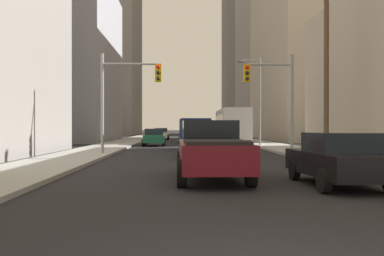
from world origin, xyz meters
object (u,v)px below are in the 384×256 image
(city_bus, at_px, (232,124))
(pickup_truck_maroon, at_px, (211,150))
(sedan_black, at_px, (338,159))
(sedan_green, at_px, (154,137))
(sedan_white, at_px, (161,134))
(cargo_van_navy, at_px, (194,132))
(sedan_grey, at_px, (197,144))
(sedan_blue, at_px, (188,136))
(traffic_signal_near_left, at_px, (128,87))
(traffic_signal_near_right, at_px, (271,88))

(city_bus, relative_size, pickup_truck_maroon, 2.13)
(sedan_black, relative_size, sedan_green, 1.00)
(city_bus, height_order, sedan_white, city_bus)
(city_bus, relative_size, sedan_white, 2.71)
(city_bus, bearing_deg, sedan_green, -143.87)
(cargo_van_navy, distance_m, sedan_grey, 7.84)
(pickup_truck_maroon, bearing_deg, sedan_green, 97.71)
(city_bus, relative_size, sedan_blue, 2.72)
(pickup_truck_maroon, bearing_deg, sedan_blue, 90.09)
(cargo_van_navy, xyz_separation_m, sedan_white, (-3.36, 24.26, -0.52))
(pickup_truck_maroon, relative_size, sedan_white, 1.27)
(city_bus, bearing_deg, traffic_signal_near_left, -115.47)
(sedan_white, bearing_deg, sedan_grey, -84.25)
(sedan_green, relative_size, sedan_blue, 1.00)
(city_bus, relative_size, sedan_black, 2.71)
(cargo_van_navy, xyz_separation_m, sedan_black, (3.39, -18.80, -0.52))
(pickup_truck_maroon, xyz_separation_m, sedan_grey, (-0.04, 9.25, -0.16))
(sedan_green, relative_size, sedan_white, 1.00)
(traffic_signal_near_left, bearing_deg, sedan_green, 85.98)
(city_bus, bearing_deg, sedan_black, -91.63)
(city_bus, height_order, traffic_signal_near_right, traffic_signal_near_right)
(sedan_black, xyz_separation_m, sedan_grey, (-3.51, 10.98, 0.00))
(sedan_grey, relative_size, sedan_green, 0.99)
(sedan_black, bearing_deg, sedan_green, 104.78)
(city_bus, height_order, pickup_truck_maroon, city_bus)
(pickup_truck_maroon, distance_m, sedan_white, 41.47)
(sedan_grey, height_order, sedan_blue, same)
(sedan_green, height_order, traffic_signal_near_left, traffic_signal_near_left)
(sedan_white, height_order, traffic_signal_near_left, traffic_signal_near_left)
(pickup_truck_maroon, distance_m, traffic_signal_near_right, 12.63)
(sedan_black, height_order, sedan_green, same)
(cargo_van_navy, bearing_deg, sedan_black, -79.78)
(cargo_van_navy, relative_size, sedan_green, 1.24)
(sedan_white, height_order, traffic_signal_near_right, traffic_signal_near_right)
(pickup_truck_maroon, distance_m, sedan_green, 23.71)
(city_bus, bearing_deg, pickup_truck_maroon, -98.53)
(sedan_black, xyz_separation_m, traffic_signal_near_left, (-7.51, 13.13, 3.26))
(sedan_green, xyz_separation_m, sedan_blue, (3.13, 6.78, 0.00))
(traffic_signal_near_right, bearing_deg, pickup_truck_maroon, -111.51)
(city_bus, distance_m, pickup_truck_maroon, 29.34)
(sedan_green, bearing_deg, sedan_white, 90.28)
(pickup_truck_maroon, xyz_separation_m, sedan_blue, (-0.05, 30.27, -0.16))
(pickup_truck_maroon, height_order, sedan_blue, pickup_truck_maroon)
(traffic_signal_near_left, bearing_deg, city_bus, 64.53)
(sedan_green, bearing_deg, traffic_signal_near_right, -57.62)
(traffic_signal_near_left, bearing_deg, sedan_black, -60.23)
(sedan_black, bearing_deg, traffic_signal_near_right, 85.58)
(sedan_grey, relative_size, traffic_signal_near_left, 0.70)
(sedan_green, xyz_separation_m, sedan_white, (-0.09, 17.84, 0.00))
(sedan_white, bearing_deg, sedan_blue, -73.77)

